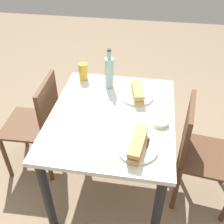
{
  "coord_description": "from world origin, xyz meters",
  "views": [
    {
      "loc": [
        1.38,
        0.23,
        1.85
      ],
      "look_at": [
        0.0,
        0.0,
        0.75
      ],
      "focal_mm": 42.8,
      "sensor_mm": 36.0,
      "label": 1
    }
  ],
  "objects": [
    {
      "name": "plate_near",
      "position": [
        0.3,
        0.2,
        0.74
      ],
      "size": [
        0.24,
        0.24,
        0.01
      ],
      "primitive_type": "cylinder",
      "color": "silver",
      "rests_on": "dining_table"
    },
    {
      "name": "chair_far",
      "position": [
        -0.01,
        0.61,
        0.49
      ],
      "size": [
        0.45,
        0.45,
        0.85
      ],
      "color": "brown",
      "rests_on": "ground"
    },
    {
      "name": "baguette_sandwich_near",
      "position": [
        0.3,
        0.2,
        0.78
      ],
      "size": [
        0.26,
        0.1,
        0.07
      ],
      "color": "tan",
      "rests_on": "plate_near"
    },
    {
      "name": "knife_far",
      "position": [
        -0.25,
        0.2,
        0.75
      ],
      "size": [
        0.17,
        0.07,
        0.01
      ],
      "color": "silver",
      "rests_on": "plate_far"
    },
    {
      "name": "plate_far",
      "position": [
        -0.23,
        0.15,
        0.74
      ],
      "size": [
        0.24,
        0.24,
        0.01
      ],
      "primitive_type": "cylinder",
      "color": "silver",
      "rests_on": "dining_table"
    },
    {
      "name": "paper_napkin",
      "position": [
        0.36,
        -0.31,
        0.73
      ],
      "size": [
        0.16,
        0.16,
        0.0
      ],
      "primitive_type": "cube",
      "rotation": [
        0.0,
        0.0,
        0.19
      ],
      "color": "white",
      "rests_on": "dining_table"
    },
    {
      "name": "chair_near",
      "position": [
        -0.13,
        -0.61,
        0.49
      ],
      "size": [
        0.41,
        0.41,
        0.85
      ],
      "color": "brown",
      "rests_on": "ground"
    },
    {
      "name": "olive_bowl",
      "position": [
        0.05,
        0.32,
        0.75
      ],
      "size": [
        0.11,
        0.11,
        0.03
      ],
      "primitive_type": "cylinder",
      "color": "silver",
      "rests_on": "dining_table"
    },
    {
      "name": "knife_near",
      "position": [
        0.29,
        0.25,
        0.75
      ],
      "size": [
        0.18,
        0.03,
        0.01
      ],
      "color": "silver",
      "rests_on": "plate_near"
    },
    {
      "name": "water_bottle",
      "position": [
        -0.34,
        -0.08,
        0.86
      ],
      "size": [
        0.07,
        0.07,
        0.31
      ],
      "color": "#99C6B7",
      "rests_on": "dining_table"
    },
    {
      "name": "baguette_sandwich_far",
      "position": [
        -0.23,
        0.15,
        0.78
      ],
      "size": [
        0.25,
        0.12,
        0.07
      ],
      "color": "tan",
      "rests_on": "plate_far"
    },
    {
      "name": "dining_table",
      "position": [
        0.0,
        0.0,
        0.61
      ],
      "size": [
        1.01,
        0.83,
        0.73
      ],
      "color": "silver",
      "rests_on": "ground"
    },
    {
      "name": "ground_plane",
      "position": [
        0.0,
        0.0,
        0.0
      ],
      "size": [
        8.0,
        8.0,
        0.0
      ],
      "primitive_type": "plane",
      "color": "#8C755B"
    },
    {
      "name": "beer_glass",
      "position": [
        -0.41,
        -0.3,
        0.8
      ],
      "size": [
        0.07,
        0.07,
        0.14
      ],
      "primitive_type": "cylinder",
      "color": "gold",
      "rests_on": "dining_table"
    }
  ]
}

